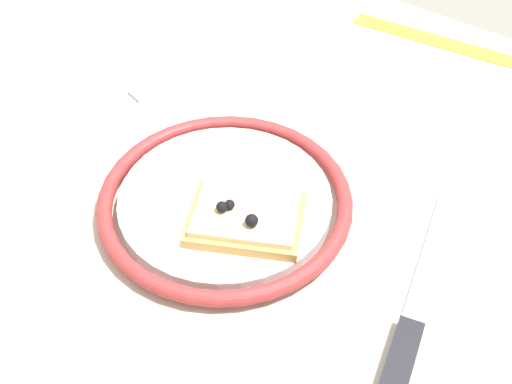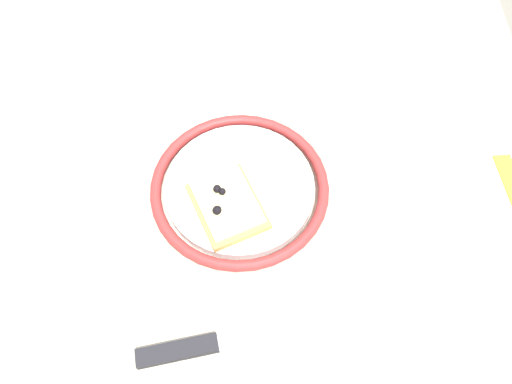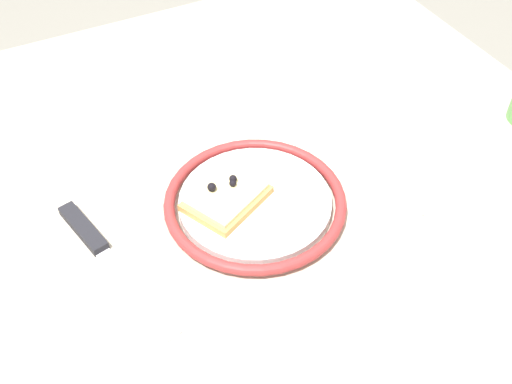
# 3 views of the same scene
# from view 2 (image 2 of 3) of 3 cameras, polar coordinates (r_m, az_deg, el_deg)

# --- Properties ---
(ground_plane) EXTENTS (6.00, 6.00, 0.00)m
(ground_plane) POSITION_cam_2_polar(r_m,az_deg,el_deg) (1.35, -2.85, -15.43)
(ground_plane) COLOR gray
(dining_table) EXTENTS (0.98, 0.94, 0.76)m
(dining_table) POSITION_cam_2_polar(r_m,az_deg,el_deg) (0.73, -5.10, -2.63)
(dining_table) COLOR #BCB29E
(dining_table) RESTS_ON ground_plane
(plate) EXTENTS (0.23, 0.23, 0.02)m
(plate) POSITION_cam_2_polar(r_m,az_deg,el_deg) (0.63, -1.92, 0.53)
(plate) COLOR white
(plate) RESTS_ON dining_table
(pizza_slice_near) EXTENTS (0.12, 0.11, 0.03)m
(pizza_slice_near) POSITION_cam_2_polar(r_m,az_deg,el_deg) (0.60, -3.37, -1.56)
(pizza_slice_near) COLOR tan
(pizza_slice_near) RESTS_ON plate
(knife) EXTENTS (0.07, 0.24, 0.01)m
(knife) POSITION_cam_2_polar(r_m,az_deg,el_deg) (0.56, -5.76, -17.42)
(knife) COLOR silver
(knife) RESTS_ON dining_table
(fork) EXTENTS (0.07, 0.20, 0.00)m
(fork) POSITION_cam_2_polar(r_m,az_deg,el_deg) (0.75, -0.34, 13.31)
(fork) COLOR #BABABA
(fork) RESTS_ON dining_table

